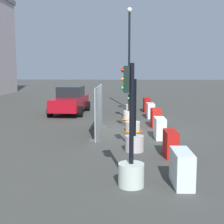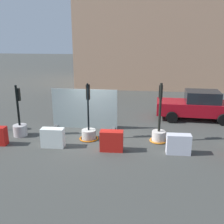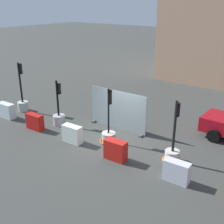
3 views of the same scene
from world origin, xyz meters
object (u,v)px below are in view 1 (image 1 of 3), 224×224
construction_barrier_0 (182,168)px  construction_barrier_1 (171,144)px  traffic_light_4 (130,102)px  construction_barrier_5 (147,105)px  construction_barrier_3 (156,118)px  construction_barrier_2 (160,128)px  traffic_light_2 (133,123)px  traffic_light_3 (129,111)px  car_red_compact (70,100)px  traffic_light_1 (134,137)px  construction_barrier_4 (151,111)px  traffic_light_0 (131,163)px  street_lamp_post (129,49)px

construction_barrier_0 → construction_barrier_1: construction_barrier_0 is taller
traffic_light_4 → construction_barrier_5: 1.17m
traffic_light_4 → construction_barrier_3: traffic_light_4 is taller
construction_barrier_1 → construction_barrier_2: size_ratio=1.01×
traffic_light_2 → construction_barrier_3: traffic_light_2 is taller
traffic_light_3 → construction_barrier_2: size_ratio=2.71×
traffic_light_4 → construction_barrier_0: (-13.43, -1.20, -0.23)m
traffic_light_4 → construction_barrier_5: (0.08, -1.15, -0.22)m
traffic_light_4 → construction_barrier_1: size_ratio=2.82×
construction_barrier_2 → construction_barrier_1: bearing=-178.1°
traffic_light_2 → construction_barrier_1: (-4.08, -1.21, 0.03)m
construction_barrier_2 → car_red_compact: 8.70m
construction_barrier_0 → construction_barrier_3: bearing=-0.4°
traffic_light_2 → traffic_light_4: (6.68, 0.07, 0.27)m
traffic_light_1 → construction_barrier_0: traffic_light_1 is taller
traffic_light_3 → construction_barrier_4: (0.76, -1.28, -0.05)m
construction_barrier_0 → construction_barrier_1: size_ratio=1.10×
traffic_light_0 → traffic_light_3: (10.21, -0.01, -0.13)m
construction_barrier_1 → car_red_compact: size_ratio=0.23×
traffic_light_0 → construction_barrier_0: size_ratio=2.69×
construction_barrier_2 → construction_barrier_3: size_ratio=1.02×
traffic_light_1 → construction_barrier_0: 3.46m
car_red_compact → traffic_light_0: bearing=-163.5°
traffic_light_2 → traffic_light_1: bearing=180.0°
construction_barrier_0 → traffic_light_3: bearing=7.2°
traffic_light_2 → construction_barrier_2: size_ratio=2.65×
traffic_light_4 → construction_barrier_4: bearing=-155.2°
traffic_light_4 → construction_barrier_3: (-5.41, -1.25, -0.22)m
traffic_light_3 → construction_barrier_5: traffic_light_3 is taller
traffic_light_1 → traffic_light_2: bearing=-0.0°
traffic_light_4 → street_lamp_post: size_ratio=0.42×
traffic_light_0 → traffic_light_3: size_ratio=1.10×
construction_barrier_5 → construction_barrier_0: bearing=-179.8°
construction_barrier_1 → street_lamp_post: street_lamp_post is taller
traffic_light_1 → construction_barrier_5: traffic_light_1 is taller
street_lamp_post → traffic_light_1: bearing=-179.4°
construction_barrier_5 → traffic_light_0: bearing=174.8°
construction_barrier_2 → car_red_compact: size_ratio=0.22×
construction_barrier_4 → traffic_light_4: bearing=24.8°
traffic_light_2 → traffic_light_3: traffic_light_3 is taller
traffic_light_1 → construction_barrier_1: size_ratio=2.46×
construction_barrier_4 → construction_barrier_2: bearing=179.9°
construction_barrier_5 → car_red_compact: size_ratio=0.23×
construction_barrier_5 → street_lamp_post: (1.48, 1.19, 3.76)m
construction_barrier_3 → car_red_compact: (4.44, 5.08, 0.38)m
traffic_light_0 → car_red_compact: traffic_light_0 is taller
traffic_light_1 → construction_barrier_1: traffic_light_1 is taller
construction_barrier_3 → street_lamp_post: bearing=10.6°
traffic_light_2 → construction_barrier_2: 1.78m
traffic_light_2 → traffic_light_4: bearing=0.6°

